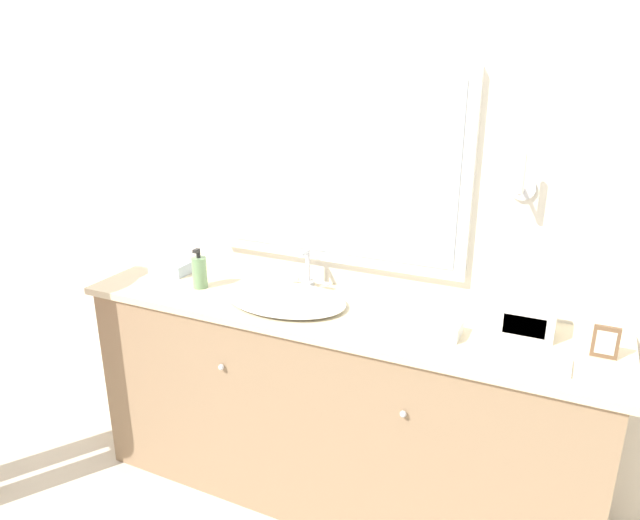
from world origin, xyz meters
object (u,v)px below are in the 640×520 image
Objects in this scene: picture_frame at (606,342)px; sink_basin at (287,298)px; appliance_box at (526,319)px; soap_bottle at (200,272)px.

sink_basin is at bearing -177.88° from picture_frame.
sink_basin is 4.48× the size of picture_frame.
appliance_box is at bearing 7.65° from sink_basin.
picture_frame is at bearing 2.12° from sink_basin.
soap_bottle is at bearing -178.05° from picture_frame.
soap_bottle is at bearing -174.29° from appliance_box.
sink_basin reaches higher than appliance_box.
appliance_box is at bearing 162.88° from picture_frame.
appliance_box is 0.27m from picture_frame.
soap_bottle reaches higher than appliance_box.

